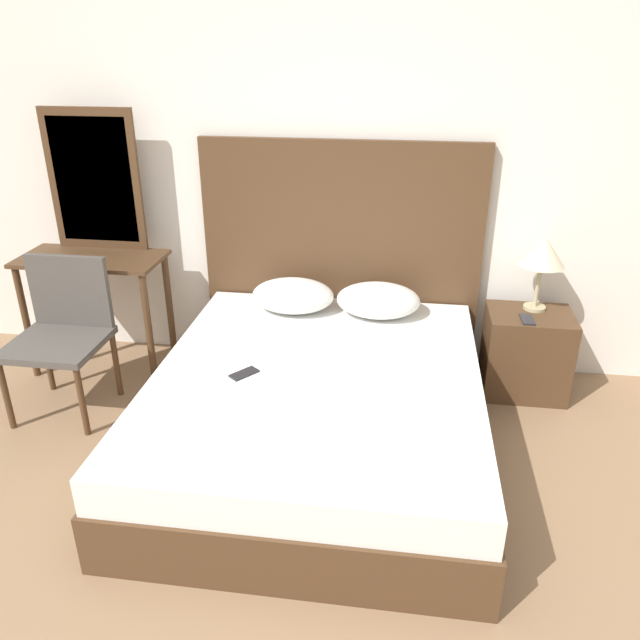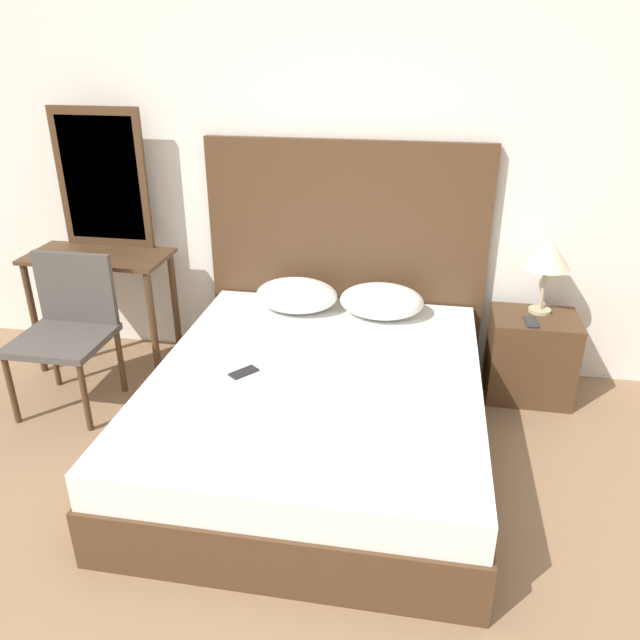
{
  "view_description": "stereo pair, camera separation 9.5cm",
  "coord_description": "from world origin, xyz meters",
  "px_view_note": "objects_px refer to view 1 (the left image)",
  "views": [
    {
      "loc": [
        0.48,
        -1.21,
        2.08
      ],
      "look_at": [
        0.06,
        1.68,
        0.73
      ],
      "focal_mm": 35.0,
      "sensor_mm": 36.0,
      "label": 1
    },
    {
      "loc": [
        0.57,
        -1.19,
        2.08
      ],
      "look_at": [
        0.06,
        1.68,
        0.73
      ],
      "focal_mm": 35.0,
      "sensor_mm": 36.0,
      "label": 2
    }
  ],
  "objects_px": {
    "nightstand": "(526,353)",
    "table_lamp": "(543,253)",
    "vanity_desk": "(94,280)",
    "chair": "(63,326)",
    "phone_on_bed": "(244,374)",
    "bed": "(317,411)",
    "phone_on_nightstand": "(527,319)"
  },
  "relations": [
    {
      "from": "nightstand",
      "to": "table_lamp",
      "type": "height_order",
      "value": "table_lamp"
    },
    {
      "from": "vanity_desk",
      "to": "chair",
      "type": "bearing_deg",
      "value": -88.04
    },
    {
      "from": "phone_on_bed",
      "to": "vanity_desk",
      "type": "distance_m",
      "value": 1.44
    },
    {
      "from": "bed",
      "to": "table_lamp",
      "type": "distance_m",
      "value": 1.64
    },
    {
      "from": "nightstand",
      "to": "phone_on_nightstand",
      "type": "bearing_deg",
      "value": -113.46
    },
    {
      "from": "nightstand",
      "to": "chair",
      "type": "height_order",
      "value": "chair"
    },
    {
      "from": "table_lamp",
      "to": "chair",
      "type": "xyz_separation_m",
      "value": [
        -2.76,
        -0.61,
        -0.38
      ]
    },
    {
      "from": "phone_on_nightstand",
      "to": "chair",
      "type": "xyz_separation_m",
      "value": [
        -2.7,
        -0.44,
        -0.02
      ]
    },
    {
      "from": "bed",
      "to": "table_lamp",
      "type": "bearing_deg",
      "value": 35.44
    },
    {
      "from": "bed",
      "to": "phone_on_nightstand",
      "type": "xyz_separation_m",
      "value": [
        1.15,
        0.69,
        0.3
      ]
    },
    {
      "from": "bed",
      "to": "vanity_desk",
      "type": "distance_m",
      "value": 1.76
    },
    {
      "from": "phone_on_bed",
      "to": "table_lamp",
      "type": "xyz_separation_m",
      "value": [
        1.59,
        0.95,
        0.41
      ]
    },
    {
      "from": "phone_on_nightstand",
      "to": "chair",
      "type": "height_order",
      "value": "chair"
    },
    {
      "from": "vanity_desk",
      "to": "phone_on_bed",
      "type": "bearing_deg",
      "value": -33.8
    },
    {
      "from": "table_lamp",
      "to": "chair",
      "type": "height_order",
      "value": "table_lamp"
    },
    {
      "from": "bed",
      "to": "nightstand",
      "type": "xyz_separation_m",
      "value": [
        1.2,
        0.79,
        0.03
      ]
    },
    {
      "from": "nightstand",
      "to": "table_lamp",
      "type": "xyz_separation_m",
      "value": [
        0.03,
        0.08,
        0.63
      ]
    },
    {
      "from": "nightstand",
      "to": "table_lamp",
      "type": "bearing_deg",
      "value": 71.8
    },
    {
      "from": "phone_on_nightstand",
      "to": "phone_on_bed",
      "type": "bearing_deg",
      "value": -153.09
    },
    {
      "from": "phone_on_nightstand",
      "to": "vanity_desk",
      "type": "height_order",
      "value": "vanity_desk"
    },
    {
      "from": "phone_on_nightstand",
      "to": "chair",
      "type": "distance_m",
      "value": 2.73
    },
    {
      "from": "bed",
      "to": "table_lamp",
      "type": "height_order",
      "value": "table_lamp"
    },
    {
      "from": "bed",
      "to": "nightstand",
      "type": "bearing_deg",
      "value": 33.49
    },
    {
      "from": "bed",
      "to": "chair",
      "type": "relative_size",
      "value": 2.24
    },
    {
      "from": "phone_on_bed",
      "to": "table_lamp",
      "type": "distance_m",
      "value": 1.9
    },
    {
      "from": "nightstand",
      "to": "phone_on_nightstand",
      "type": "relative_size",
      "value": 3.51
    },
    {
      "from": "bed",
      "to": "table_lamp",
      "type": "relative_size",
      "value": 4.36
    },
    {
      "from": "table_lamp",
      "to": "chair",
      "type": "relative_size",
      "value": 0.51
    },
    {
      "from": "phone_on_bed",
      "to": "nightstand",
      "type": "relative_size",
      "value": 0.3
    },
    {
      "from": "phone_on_bed",
      "to": "vanity_desk",
      "type": "bearing_deg",
      "value": 146.2
    },
    {
      "from": "chair",
      "to": "phone_on_nightstand",
      "type": "bearing_deg",
      "value": 9.18
    },
    {
      "from": "table_lamp",
      "to": "phone_on_nightstand",
      "type": "xyz_separation_m",
      "value": [
        -0.07,
        -0.18,
        -0.36
      ]
    }
  ]
}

